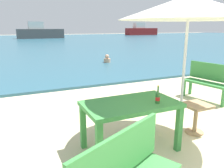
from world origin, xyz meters
name	(u,v)px	position (x,y,z in m)	size (l,w,h in m)	color
sea_water	(29,41)	(0.00, 30.00, 0.04)	(120.00, 50.00, 0.08)	#2D6075
picnic_table_green	(131,109)	(-0.93, 1.32, 0.65)	(1.40, 0.80, 0.76)	#3D8C42
beer_bottle_amber	(158,97)	(-0.60, 1.12, 0.85)	(0.07, 0.07, 0.26)	#2D662D
patio_umbrella	(189,7)	(0.00, 1.28, 2.12)	(2.10, 2.10, 2.30)	silver
side_table_wood	(196,114)	(0.38, 1.31, 0.35)	(0.44, 0.44, 0.54)	tan
bench_green_left	(208,79)	(2.06, 2.62, 0.54)	(0.58, 1.25, 0.95)	#3D8C42
swimmer_person	(107,59)	(2.03, 9.06, 0.24)	(0.34, 0.34, 0.41)	tan
boat_barge	(141,31)	(25.70, 43.97, 1.06)	(7.48, 2.04, 2.72)	maroon
boat_fishing_trawler	(40,32)	(2.33, 36.94, 1.02)	(7.19, 1.96, 2.62)	#4C4C4C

